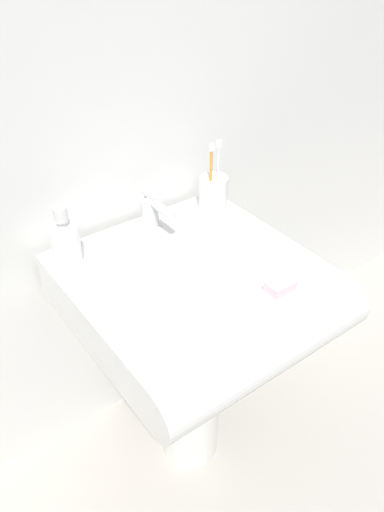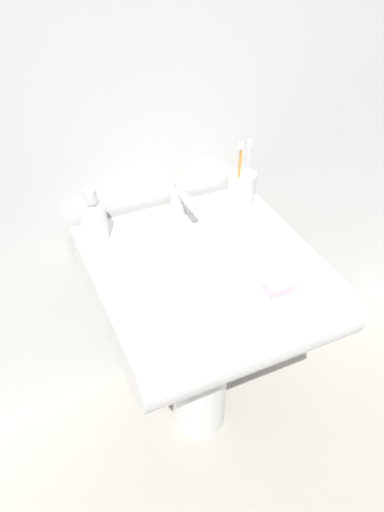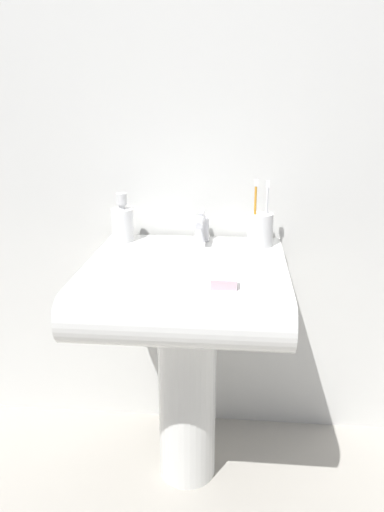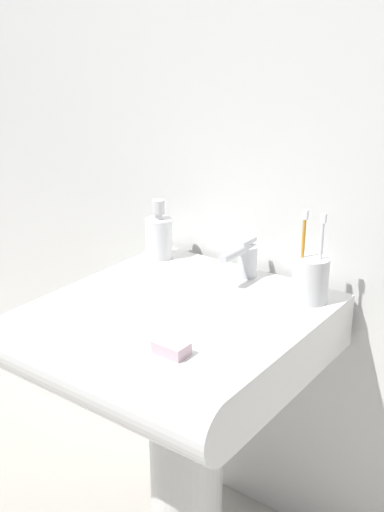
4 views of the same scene
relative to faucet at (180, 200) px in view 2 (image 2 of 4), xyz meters
name	(u,v)px [view 2 (image 2 of 4)]	position (x,y,z in m)	size (l,w,h in m)	color
ground_plane	(199,416)	(-0.03, -0.19, -0.75)	(6.00, 6.00, 0.00)	#ADA89E
wall_back	(149,16)	(-0.03, 0.11, 0.45)	(5.00, 0.05, 2.40)	silver
sink_pedestal	(200,361)	(-0.03, -0.19, -0.46)	(0.17, 0.17, 0.58)	white
sink_basin	(209,287)	(-0.03, -0.24, -0.11)	(0.55, 0.57, 0.12)	white
faucet	(180,200)	(0.00, 0.00, 0.00)	(0.04, 0.14, 0.09)	silver
toothbrush_cup	(242,189)	(0.18, -0.02, 0.00)	(0.08, 0.08, 0.20)	white
soap_bottle	(94,221)	(-0.25, -0.01, 0.01)	(0.07, 0.07, 0.15)	white
bar_soap	(279,287)	(0.08, -0.38, -0.04)	(0.06, 0.04, 0.02)	silver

